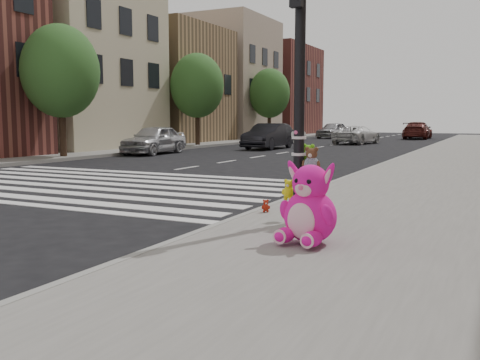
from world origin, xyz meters
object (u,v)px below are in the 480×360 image
Objects in this scene: pink_bunny at (309,209)px; car_dark_far at (269,136)px; signal_pole at (301,115)px; car_silver_far at (154,140)px; red_teddy at (266,206)px; car_white_near at (357,135)px.

pink_bunny is 0.25× the size of car_dark_far.
signal_pole reaches higher than car_silver_far.
car_silver_far is at bearing 100.86° from red_teddy.
signal_pole is 28.87m from car_white_near.
red_teddy is at bearing 109.19° from car_white_near.
signal_pole is 0.92× the size of car_dark_far.
pink_bunny is at bearing 111.13° from car_white_near.
pink_bunny is 19.83m from car_silver_far.
signal_pole is 18.09× the size of red_teddy.
car_silver_far is at bearing 132.15° from signal_pole.
signal_pole is at bearing -64.78° from car_dark_far.
pink_bunny is (0.57, -1.25, -1.21)m from signal_pole.
car_dark_far is (-9.13, 20.11, -1.07)m from signal_pole.
car_silver_far is 7.19m from car_dark_far.
red_teddy is (-1.39, 1.83, -0.33)m from pink_bunny.
signal_pole reaches higher than car_white_near.
signal_pole is at bearing 110.58° from car_white_near.
signal_pole is at bearing -65.95° from red_teddy.
red_teddy is at bearing -66.16° from car_dark_far.
car_white_near reaches higher than red_teddy.
pink_bunny is at bearing -53.10° from car_silver_far.
red_teddy is at bearing -52.62° from car_silver_far.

